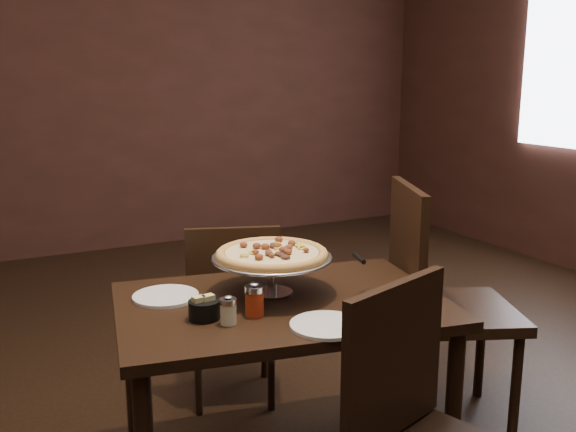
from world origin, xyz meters
name	(u,v)px	position (x,y,z in m)	size (l,w,h in m)	color
room	(321,83)	(0.06, 0.03, 1.40)	(6.04, 7.04, 2.84)	black
dining_table	(282,325)	(-0.06, 0.06, 0.59)	(1.20, 0.91, 0.68)	black
pizza_stand	(272,255)	(-0.06, 0.14, 0.82)	(0.42, 0.42, 0.17)	#B1B1B8
parmesan_shaker	(228,310)	(-0.30, -0.05, 0.72)	(0.05, 0.05, 0.09)	beige
pepper_flake_shaker	(255,300)	(-0.20, -0.03, 0.73)	(0.06, 0.06, 0.11)	maroon
packet_caddy	(204,309)	(-0.35, 0.02, 0.71)	(0.10, 0.10, 0.08)	black
napkin_stack	(385,319)	(0.14, -0.26, 0.69)	(0.15, 0.15, 0.02)	silver
plate_left	(166,296)	(-0.40, 0.26, 0.69)	(0.22, 0.22, 0.01)	white
plate_near	(326,325)	(-0.05, -0.21, 0.69)	(0.22, 0.22, 0.01)	white
serving_spatula	(359,259)	(0.19, -0.03, 0.82)	(0.12, 0.12, 0.02)	#B1B1B8
chair_far	(233,306)	(0.00, 0.66, 0.45)	(0.49, 0.49, 0.82)	black
chair_side	(437,296)	(0.68, 0.13, 0.55)	(0.62, 0.62, 1.01)	black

